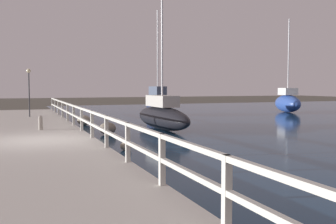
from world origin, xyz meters
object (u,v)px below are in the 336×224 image
at_px(dock_lamp, 29,82).
at_px(sailboat_navy, 158,103).
at_px(sailboat_blue, 288,102).
at_px(sailboat_black, 162,116).
at_px(mooring_bollard, 40,123).

height_order(dock_lamp, sailboat_navy, sailboat_navy).
distance_m(sailboat_blue, sailboat_black, 16.16).
xyz_separation_m(dock_lamp, sailboat_black, (5.91, -6.23, -1.67)).
bearing_deg(sailboat_blue, sailboat_navy, -167.32).
bearing_deg(sailboat_blue, dock_lamp, -158.87).
distance_m(mooring_bollard, dock_lamp, 7.61).
distance_m(sailboat_blue, sailboat_navy, 11.01).
relative_size(mooring_bollard, sailboat_black, 0.08).
xyz_separation_m(dock_lamp, sailboat_blue, (19.80, 2.03, -1.52)).
bearing_deg(sailboat_black, sailboat_navy, 69.59).
relative_size(dock_lamp, sailboat_black, 0.40).
bearing_deg(dock_lamp, sailboat_blue, 5.84).
distance_m(dock_lamp, sailboat_black, 8.75).
xyz_separation_m(dock_lamp, sailboat_navy, (8.80, 2.53, -1.46)).
bearing_deg(sailboat_blue, mooring_bollard, -139.01).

